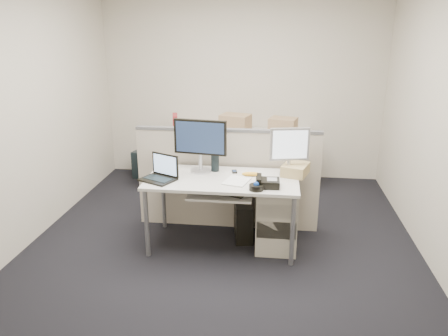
# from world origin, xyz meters

# --- Properties ---
(floor) EXTENTS (4.00, 4.50, 0.01)m
(floor) POSITION_xyz_m (0.00, 0.00, -0.01)
(floor) COLOR black
(floor) RESTS_ON ground
(wall_back) EXTENTS (4.00, 0.02, 2.70)m
(wall_back) POSITION_xyz_m (0.00, 2.25, 1.35)
(wall_back) COLOR beige
(wall_back) RESTS_ON ground
(wall_front) EXTENTS (4.00, 0.02, 2.70)m
(wall_front) POSITION_xyz_m (0.00, -2.25, 1.35)
(wall_front) COLOR beige
(wall_front) RESTS_ON ground
(wall_left) EXTENTS (0.02, 4.50, 2.70)m
(wall_left) POSITION_xyz_m (-2.00, 0.00, 1.35)
(wall_left) COLOR beige
(wall_left) RESTS_ON ground
(wall_right) EXTENTS (0.02, 4.50, 2.70)m
(wall_right) POSITION_xyz_m (2.00, 0.00, 1.35)
(wall_right) COLOR beige
(wall_right) RESTS_ON ground
(desk) EXTENTS (1.50, 0.75, 0.73)m
(desk) POSITION_xyz_m (0.00, 0.00, 0.66)
(desk) COLOR silver
(desk) RESTS_ON floor
(keyboard_tray) EXTENTS (0.62, 0.32, 0.02)m
(keyboard_tray) POSITION_xyz_m (0.00, -0.18, 0.62)
(keyboard_tray) COLOR silver
(keyboard_tray) RESTS_ON desk
(drawer_pedestal) EXTENTS (0.40, 0.55, 0.65)m
(drawer_pedestal) POSITION_xyz_m (0.55, 0.05, 0.33)
(drawer_pedestal) COLOR #ACA690
(drawer_pedestal) RESTS_ON floor
(cubicle_partition) EXTENTS (2.00, 0.06, 1.10)m
(cubicle_partition) POSITION_xyz_m (0.00, 0.45, 0.55)
(cubicle_partition) COLOR #B0A492
(cubicle_partition) RESTS_ON floor
(back_counter) EXTENTS (2.00, 0.60, 0.72)m
(back_counter) POSITION_xyz_m (0.00, 1.93, 0.36)
(back_counter) COLOR #ACA690
(back_counter) RESTS_ON floor
(monitor_main) EXTENTS (0.57, 0.28, 0.55)m
(monitor_main) POSITION_xyz_m (-0.25, 0.18, 1.00)
(monitor_main) COLOR black
(monitor_main) RESTS_ON desk
(monitor_small) EXTENTS (0.42, 0.27, 0.48)m
(monitor_small) POSITION_xyz_m (0.65, 0.18, 0.97)
(monitor_small) COLOR #B7B7BC
(monitor_small) RESTS_ON desk
(laptop) EXTENTS (0.40, 0.36, 0.24)m
(laptop) POSITION_xyz_m (-0.62, -0.14, 0.85)
(laptop) COLOR black
(laptop) RESTS_ON desk
(trackball) EXTENTS (0.17, 0.17, 0.05)m
(trackball) POSITION_xyz_m (0.35, -0.28, 0.76)
(trackball) COLOR black
(trackball) RESTS_ON desk
(desk_phone) EXTENTS (0.23, 0.19, 0.07)m
(desk_phone) POSITION_xyz_m (0.45, -0.18, 0.77)
(desk_phone) COLOR black
(desk_phone) RESTS_ON desk
(paper_stack) EXTENTS (0.28, 0.32, 0.01)m
(paper_stack) POSITION_xyz_m (0.15, -0.08, 0.74)
(paper_stack) COLOR white
(paper_stack) RESTS_ON desk
(sticky_pad) EXTENTS (0.09, 0.09, 0.01)m
(sticky_pad) POSITION_xyz_m (0.18, -0.18, 0.74)
(sticky_pad) COLOR gold
(sticky_pad) RESTS_ON desk
(travel_mug) EXTENTS (0.11, 0.11, 0.18)m
(travel_mug) POSITION_xyz_m (-0.10, 0.22, 0.82)
(travel_mug) COLOR black
(travel_mug) RESTS_ON desk
(banana) EXTENTS (0.20, 0.06, 0.04)m
(banana) POSITION_xyz_m (0.28, 0.10, 0.75)
(banana) COLOR #EFA515
(banana) RESTS_ON desk
(cellphone) EXTENTS (0.07, 0.10, 0.01)m
(cellphone) POSITION_xyz_m (0.10, 0.20, 0.74)
(cellphone) COLOR black
(cellphone) RESTS_ON desk
(manila_folders) EXTENTS (0.31, 0.35, 0.11)m
(manila_folders) POSITION_xyz_m (0.72, 0.20, 0.79)
(manila_folders) COLOR tan
(manila_folders) RESTS_ON desk
(keyboard) EXTENTS (0.42, 0.27, 0.02)m
(keyboard) POSITION_xyz_m (0.05, -0.14, 0.64)
(keyboard) COLOR black
(keyboard) RESTS_ON keyboard_tray
(pc_tower_desk) EXTENTS (0.24, 0.46, 0.41)m
(pc_tower_desk) POSITION_xyz_m (0.20, 0.20, 0.21)
(pc_tower_desk) COLOR black
(pc_tower_desk) RESTS_ON floor
(pc_tower_spare_dark) EXTENTS (0.27, 0.46, 0.40)m
(pc_tower_spare_dark) POSITION_xyz_m (-1.45, 2.03, 0.20)
(pc_tower_spare_dark) COLOR black
(pc_tower_spare_dark) RESTS_ON floor
(pc_tower_spare_silver) EXTENTS (0.33, 0.50, 0.44)m
(pc_tower_spare_silver) POSITION_xyz_m (-1.30, 1.63, 0.22)
(pc_tower_spare_silver) COLOR #B7B7BC
(pc_tower_spare_silver) RESTS_ON floor
(cardboard_box_left) EXTENTS (0.45, 0.38, 0.29)m
(cardboard_box_left) POSITION_xyz_m (-0.05, 1.81, 0.86)
(cardboard_box_left) COLOR tan
(cardboard_box_left) RESTS_ON back_counter
(cardboard_box_right) EXTENTS (0.41, 0.36, 0.26)m
(cardboard_box_right) POSITION_xyz_m (0.60, 1.81, 0.85)
(cardboard_box_right) COLOR tan
(cardboard_box_right) RESTS_ON back_counter
(red_binder) EXTENTS (0.13, 0.29, 0.26)m
(red_binder) POSITION_xyz_m (-0.90, 1.83, 0.85)
(red_binder) COLOR #A3272B
(red_binder) RESTS_ON back_counter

